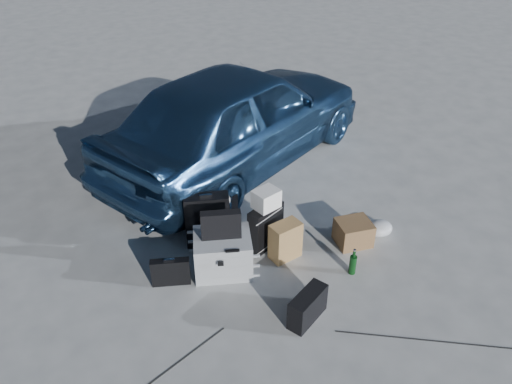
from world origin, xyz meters
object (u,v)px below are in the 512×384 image
(suitcase_right, at_px, (266,227))
(duffel_bag, at_px, (210,210))
(cardboard_box, at_px, (353,233))
(suitcase_left, at_px, (207,220))
(green_bottle, at_px, (353,262))
(car, at_px, (238,116))
(briefcase, at_px, (171,272))
(pelican_case, at_px, (223,253))

(suitcase_right, xyz_separation_m, duffel_bag, (-0.36, 0.74, -0.11))
(cardboard_box, bearing_deg, suitcase_left, 152.48)
(green_bottle, bearing_deg, suitcase_left, 134.28)
(car, height_order, briefcase, car)
(pelican_case, height_order, briefcase, pelican_case)
(car, distance_m, pelican_case, 2.38)
(suitcase_right, height_order, duffel_bag, suitcase_right)
(suitcase_right, bearing_deg, briefcase, 162.79)
(suitcase_right, distance_m, cardboard_box, 1.01)
(pelican_case, height_order, suitcase_left, suitcase_left)
(car, height_order, suitcase_right, car)
(briefcase, relative_size, duffel_bag, 0.62)
(briefcase, xyz_separation_m, cardboard_box, (2.06, -0.32, -0.01))
(car, xyz_separation_m, pelican_case, (-1.17, -2.01, -0.52))
(suitcase_right, height_order, cardboard_box, suitcase_right)
(suitcase_left, xyz_separation_m, green_bottle, (1.15, -1.17, -0.17))
(car, relative_size, briefcase, 11.01)
(car, distance_m, briefcase, 2.68)
(pelican_case, bearing_deg, green_bottle, -9.18)
(pelican_case, distance_m, cardboard_box, 1.52)
(car, relative_size, pelican_case, 7.34)
(duffel_bag, bearing_deg, suitcase_right, -75.60)
(cardboard_box, bearing_deg, duffel_bag, 137.86)
(pelican_case, relative_size, duffel_bag, 0.94)
(suitcase_left, bearing_deg, cardboard_box, -8.28)
(suitcase_left, relative_size, suitcase_right, 1.21)
(briefcase, bearing_deg, suitcase_right, 25.60)
(pelican_case, distance_m, briefcase, 0.57)
(suitcase_right, relative_size, cardboard_box, 1.40)
(suitcase_right, bearing_deg, cardboard_box, -45.93)
(pelican_case, height_order, duffel_bag, pelican_case)
(suitcase_left, xyz_separation_m, duffel_bag, (0.19, 0.39, -0.16))
(car, distance_m, suitcase_left, 1.94)
(briefcase, xyz_separation_m, suitcase_left, (0.60, 0.44, 0.17))
(car, height_order, green_bottle, car)
(suitcase_right, height_order, green_bottle, suitcase_right)
(duffel_bag, distance_m, cardboard_box, 1.71)
(cardboard_box, distance_m, green_bottle, 0.52)
(car, distance_m, suitcase_right, 2.02)
(duffel_bag, bearing_deg, pelican_case, -116.16)
(green_bottle, bearing_deg, car, 90.27)
(green_bottle, bearing_deg, cardboard_box, 52.60)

